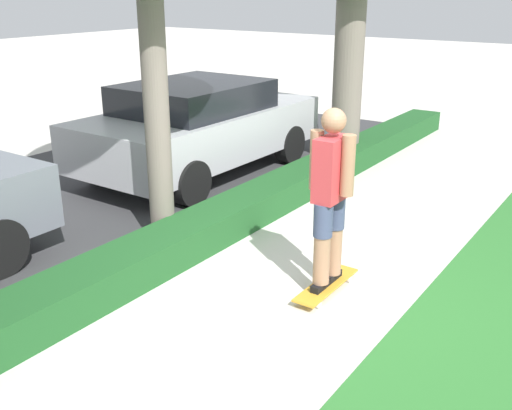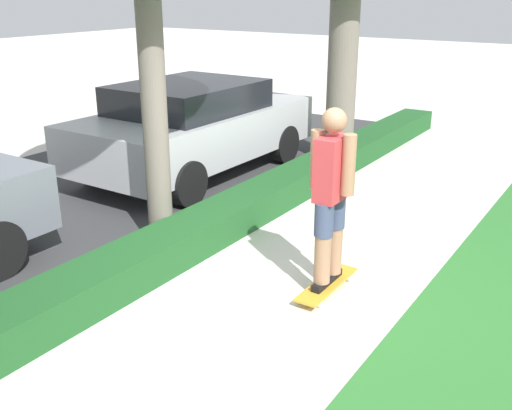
% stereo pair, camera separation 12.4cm
% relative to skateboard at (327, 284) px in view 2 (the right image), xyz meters
% --- Properties ---
extents(ground_plane, '(60.00, 60.00, 0.00)m').
position_rel_skateboard_xyz_m(ground_plane, '(-0.20, 0.18, -0.08)').
color(ground_plane, beige).
extents(street_asphalt, '(16.05, 5.00, 0.01)m').
position_rel_skateboard_xyz_m(street_asphalt, '(-0.20, 4.38, -0.07)').
color(street_asphalt, '#38383A').
rests_on(street_asphalt, ground_plane).
extents(hedge_row, '(16.05, 0.60, 0.38)m').
position_rel_skateboard_xyz_m(hedge_row, '(-0.20, 1.78, 0.11)').
color(hedge_row, '#1E5123').
rests_on(hedge_row, ground_plane).
extents(skateboard, '(0.96, 0.24, 0.09)m').
position_rel_skateboard_xyz_m(skateboard, '(0.00, 0.00, 0.00)').
color(skateboard, gold).
rests_on(skateboard, ground_plane).
extents(skater_person, '(0.51, 0.46, 1.78)m').
position_rel_skateboard_xyz_m(skater_person, '(0.00, 0.00, 0.97)').
color(skater_person, black).
rests_on(skater_person, skateboard).
extents(parked_car_middle, '(4.27, 2.05, 1.49)m').
position_rel_skateboard_xyz_m(parked_car_middle, '(2.47, 3.69, 0.71)').
color(parked_car_middle, '#B7B7BC').
rests_on(parked_car_middle, ground_plane).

